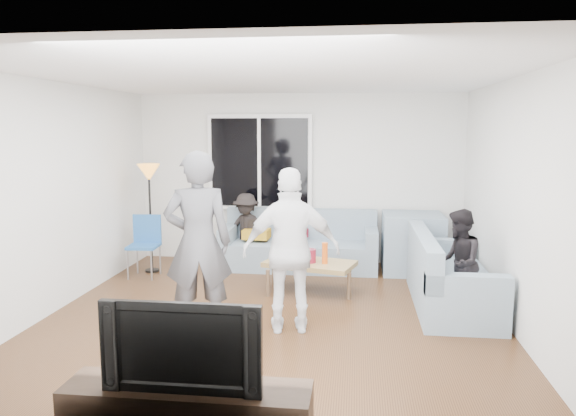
# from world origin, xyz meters

# --- Properties ---
(floor) EXTENTS (5.00, 5.50, 0.04)m
(floor) POSITION_xyz_m (0.00, 0.00, -0.02)
(floor) COLOR #56351C
(floor) RESTS_ON ground
(ceiling) EXTENTS (5.00, 5.50, 0.04)m
(ceiling) POSITION_xyz_m (0.00, 0.00, 2.62)
(ceiling) COLOR white
(ceiling) RESTS_ON ground
(wall_back) EXTENTS (5.00, 0.04, 2.60)m
(wall_back) POSITION_xyz_m (0.00, 2.77, 1.30)
(wall_back) COLOR silver
(wall_back) RESTS_ON ground
(wall_front) EXTENTS (5.00, 0.04, 2.60)m
(wall_front) POSITION_xyz_m (0.00, -2.77, 1.30)
(wall_front) COLOR silver
(wall_front) RESTS_ON ground
(wall_left) EXTENTS (0.04, 5.50, 2.60)m
(wall_left) POSITION_xyz_m (-2.52, 0.00, 1.30)
(wall_left) COLOR silver
(wall_left) RESTS_ON ground
(wall_right) EXTENTS (0.04, 5.50, 2.60)m
(wall_right) POSITION_xyz_m (2.52, 0.00, 1.30)
(wall_right) COLOR silver
(wall_right) RESTS_ON ground
(window_frame) EXTENTS (1.62, 0.06, 1.47)m
(window_frame) POSITION_xyz_m (-0.60, 2.69, 1.55)
(window_frame) COLOR white
(window_frame) RESTS_ON wall_back
(window_glass) EXTENTS (1.50, 0.02, 1.35)m
(window_glass) POSITION_xyz_m (-0.60, 2.65, 1.55)
(window_glass) COLOR black
(window_glass) RESTS_ON window_frame
(window_mullion) EXTENTS (0.05, 0.03, 1.35)m
(window_mullion) POSITION_xyz_m (-0.60, 2.64, 1.55)
(window_mullion) COLOR white
(window_mullion) RESTS_ON window_frame
(radiator) EXTENTS (1.30, 0.12, 0.62)m
(radiator) POSITION_xyz_m (-0.60, 2.65, 0.31)
(radiator) COLOR silver
(radiator) RESTS_ON floor
(potted_plant) EXTENTS (0.23, 0.20, 0.37)m
(potted_plant) POSITION_xyz_m (-0.24, 2.62, 0.80)
(potted_plant) COLOR #31722D
(potted_plant) RESTS_ON radiator
(vase) EXTENTS (0.17, 0.17, 0.16)m
(vase) POSITION_xyz_m (-1.00, 2.62, 0.70)
(vase) COLOR silver
(vase) RESTS_ON radiator
(sofa_back_section) EXTENTS (2.30, 0.85, 0.85)m
(sofa_back_section) POSITION_xyz_m (0.06, 2.27, 0.42)
(sofa_back_section) COLOR gray
(sofa_back_section) RESTS_ON floor
(sofa_right_section) EXTENTS (2.00, 0.85, 0.85)m
(sofa_right_section) POSITION_xyz_m (2.02, 0.73, 0.42)
(sofa_right_section) COLOR gray
(sofa_right_section) RESTS_ON floor
(sofa_corner) EXTENTS (0.85, 0.85, 0.85)m
(sofa_corner) POSITION_xyz_m (1.71, 2.27, 0.42)
(sofa_corner) COLOR gray
(sofa_corner) RESTS_ON floor
(cushion_yellow) EXTENTS (0.40, 0.34, 0.14)m
(cushion_yellow) POSITION_xyz_m (-0.58, 2.25, 0.51)
(cushion_yellow) COLOR #BA871B
(cushion_yellow) RESTS_ON sofa_back_section
(cushion_red) EXTENTS (0.42, 0.38, 0.13)m
(cushion_red) POSITION_xyz_m (-0.02, 2.33, 0.51)
(cushion_red) COLOR maroon
(cushion_red) RESTS_ON sofa_back_section
(coffee_table) EXTENTS (1.22, 0.88, 0.40)m
(coffee_table) POSITION_xyz_m (0.32, 1.07, 0.20)
(coffee_table) COLOR #A78B51
(coffee_table) RESTS_ON floor
(pitcher) EXTENTS (0.17, 0.17, 0.17)m
(pitcher) POSITION_xyz_m (0.32, 1.03, 0.49)
(pitcher) COLOR maroon
(pitcher) RESTS_ON coffee_table
(side_chair) EXTENTS (0.42, 0.42, 0.86)m
(side_chair) POSITION_xyz_m (-2.05, 1.51, 0.43)
(side_chair) COLOR #265FA6
(side_chair) RESTS_ON floor
(floor_lamp) EXTENTS (0.32, 0.32, 1.56)m
(floor_lamp) POSITION_xyz_m (-2.05, 1.80, 0.78)
(floor_lamp) COLOR orange
(floor_lamp) RESTS_ON floor
(player_left) EXTENTS (0.77, 0.60, 1.86)m
(player_left) POSITION_xyz_m (-0.69, -0.43, 0.93)
(player_left) COLOR #454549
(player_left) RESTS_ON floor
(player_right) EXTENTS (1.04, 0.56, 1.69)m
(player_right) POSITION_xyz_m (0.25, -0.30, 0.84)
(player_right) COLOR white
(player_right) RESTS_ON floor
(spectator_right) EXTENTS (0.53, 0.64, 1.20)m
(spectator_right) POSITION_xyz_m (2.02, 0.38, 0.60)
(spectator_right) COLOR black
(spectator_right) RESTS_ON floor
(spectator_back) EXTENTS (0.79, 0.56, 1.11)m
(spectator_back) POSITION_xyz_m (-0.75, 2.30, 0.56)
(spectator_back) COLOR black
(spectator_back) RESTS_ON floor
(television) EXTENTS (1.02, 0.13, 0.59)m
(television) POSITION_xyz_m (-0.17, -2.50, 0.73)
(television) COLOR black
(television) RESTS_ON tv_console
(bottle_d) EXTENTS (0.07, 0.07, 0.27)m
(bottle_d) POSITION_xyz_m (0.51, 0.99, 0.53)
(bottle_d) COLOR #FF6216
(bottle_d) RESTS_ON coffee_table
(bottle_a) EXTENTS (0.07, 0.07, 0.21)m
(bottle_a) POSITION_xyz_m (-0.03, 1.18, 0.51)
(bottle_a) COLOR #CE6E0C
(bottle_a) RESTS_ON coffee_table
(bottle_b) EXTENTS (0.08, 0.08, 0.24)m
(bottle_b) POSITION_xyz_m (0.17, 0.98, 0.52)
(bottle_b) COLOR #167D1F
(bottle_b) RESTS_ON coffee_table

